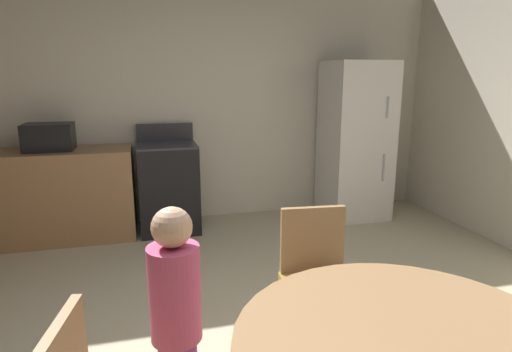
# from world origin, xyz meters

# --- Properties ---
(wall_back) EXTENTS (5.97, 0.12, 2.70)m
(wall_back) POSITION_xyz_m (0.00, 2.97, 1.35)
(wall_back) COLOR silver
(wall_back) RESTS_ON ground
(kitchen_counter) EXTENTS (2.07, 0.60, 0.90)m
(kitchen_counter) POSITION_xyz_m (-1.65, 2.57, 0.45)
(kitchen_counter) COLOR #9E754C
(kitchen_counter) RESTS_ON ground
(oven_range) EXTENTS (0.60, 0.60, 1.10)m
(oven_range) POSITION_xyz_m (-0.26, 2.57, 0.47)
(oven_range) COLOR black
(oven_range) RESTS_ON ground
(refrigerator) EXTENTS (0.68, 0.68, 1.76)m
(refrigerator) POSITION_xyz_m (1.84, 2.52, 0.88)
(refrigerator) COLOR white
(refrigerator) RESTS_ON ground
(microwave) EXTENTS (0.44, 0.32, 0.26)m
(microwave) POSITION_xyz_m (-1.36, 2.57, 1.03)
(microwave) COLOR black
(microwave) RESTS_ON kitchen_counter
(chair_north) EXTENTS (0.43, 0.43, 0.87)m
(chair_north) POSITION_xyz_m (0.44, 0.21, 0.50)
(chair_north) COLOR #9E754C
(chair_north) RESTS_ON ground
(person_child) EXTENTS (0.31, 0.31, 1.09)m
(person_child) POSITION_xyz_m (-0.38, -0.19, 0.58)
(person_child) COLOR #8C337A
(person_child) RESTS_ON ground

